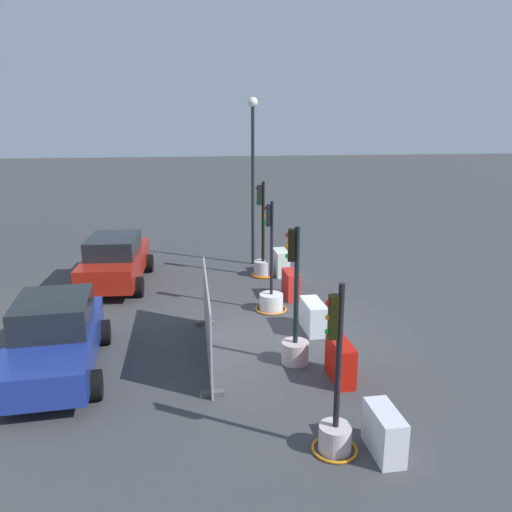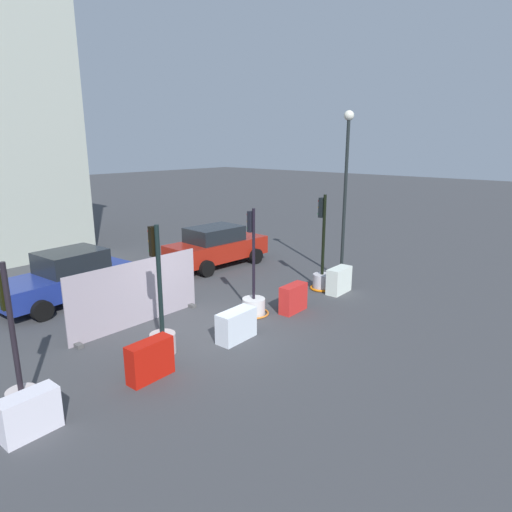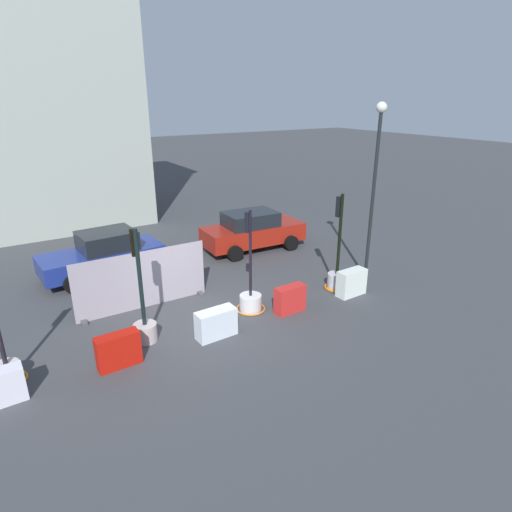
% 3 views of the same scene
% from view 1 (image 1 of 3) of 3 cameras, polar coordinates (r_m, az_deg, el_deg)
% --- Properties ---
extents(ground_plane, '(120.00, 120.00, 0.00)m').
position_cam_1_polar(ground_plane, '(14.02, 2.58, -8.36)').
color(ground_plane, '#3D3E42').
extents(traffic_light_0, '(0.80, 0.80, 3.03)m').
position_cam_1_polar(traffic_light_0, '(9.41, 8.61, -17.40)').
color(traffic_light_0, beige).
rests_on(traffic_light_0, ground_plane).
extents(traffic_light_1, '(0.64, 0.64, 3.24)m').
position_cam_1_polar(traffic_light_1, '(12.21, 4.25, -8.59)').
color(traffic_light_1, '#BBA9A8').
rests_on(traffic_light_1, ground_plane).
extents(traffic_light_2, '(0.94, 0.94, 3.25)m').
position_cam_1_polar(traffic_light_2, '(15.42, 1.65, -4.31)').
color(traffic_light_2, silver).
rests_on(traffic_light_2, ground_plane).
extents(traffic_light_3, '(0.84, 0.84, 3.37)m').
position_cam_1_polar(traffic_light_3, '(18.62, 0.74, -0.52)').
color(traffic_light_3, silver).
rests_on(traffic_light_3, ground_plane).
extents(construction_barrier_0, '(1.01, 0.46, 0.80)m').
position_cam_1_polar(construction_barrier_0, '(9.59, 13.78, -18.13)').
color(construction_barrier_0, silver).
rests_on(construction_barrier_0, ground_plane).
extents(construction_barrier_1, '(1.08, 0.41, 0.89)m').
position_cam_1_polar(construction_barrier_1, '(11.68, 9.17, -11.22)').
color(construction_barrier_1, red).
rests_on(construction_barrier_1, ground_plane).
extents(construction_barrier_2, '(1.16, 0.51, 0.81)m').
position_cam_1_polar(construction_barrier_2, '(14.08, 6.23, -6.55)').
color(construction_barrier_2, silver).
rests_on(construction_barrier_2, ground_plane).
extents(construction_barrier_3, '(1.01, 0.43, 0.86)m').
position_cam_1_polar(construction_barrier_3, '(16.46, 3.82, -3.15)').
color(construction_barrier_3, red).
rests_on(construction_barrier_3, ground_plane).
extents(construction_barrier_4, '(1.05, 0.48, 0.90)m').
position_cam_1_polar(construction_barrier_4, '(18.81, 2.73, -0.72)').
color(construction_barrier_4, silver).
rests_on(construction_barrier_4, ground_plane).
extents(car_red_compact, '(4.49, 2.32, 1.69)m').
position_cam_1_polar(car_red_compact, '(18.24, -15.09, -0.44)').
color(car_red_compact, maroon).
rests_on(car_red_compact, ground_plane).
extents(car_blue_estate, '(4.49, 2.42, 1.66)m').
position_cam_1_polar(car_blue_estate, '(12.57, -21.09, -8.30)').
color(car_blue_estate, navy).
rests_on(car_blue_estate, ground_plane).
extents(street_lamp_post, '(0.36, 0.36, 6.19)m').
position_cam_1_polar(street_lamp_post, '(19.55, -0.35, 10.56)').
color(street_lamp_post, black).
rests_on(street_lamp_post, ground_plane).
extents(site_fence_panel, '(4.21, 0.50, 1.87)m').
position_cam_1_polar(site_fence_panel, '(12.50, -5.30, -6.99)').
color(site_fence_panel, '#A095A1').
rests_on(site_fence_panel, ground_plane).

